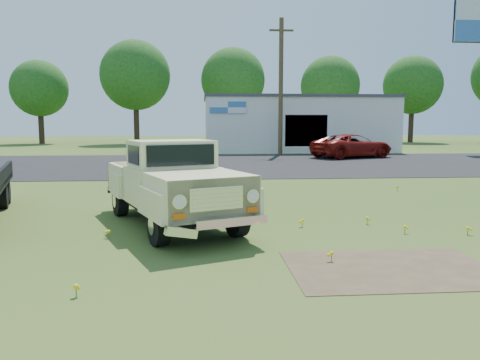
# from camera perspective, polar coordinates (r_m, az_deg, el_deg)

# --- Properties ---
(ground) EXTENTS (140.00, 140.00, 0.00)m
(ground) POSITION_cam_1_polar(r_m,az_deg,el_deg) (9.75, 2.87, -5.62)
(ground) COLOR #324F19
(ground) RESTS_ON ground
(asphalt_lot) EXTENTS (90.00, 14.00, 0.02)m
(asphalt_lot) POSITION_cam_1_polar(r_m,az_deg,el_deg) (24.56, -1.64, 1.99)
(asphalt_lot) COLOR black
(asphalt_lot) RESTS_ON ground
(dirt_patch_a) EXTENTS (3.00, 2.00, 0.01)m
(dirt_patch_a) POSITION_cam_1_polar(r_m,az_deg,el_deg) (7.30, 17.98, -10.27)
(dirt_patch_a) COLOR brown
(dirt_patch_a) RESTS_ON ground
(dirt_patch_b) EXTENTS (2.20, 1.60, 0.01)m
(dirt_patch_b) POSITION_cam_1_polar(r_m,az_deg,el_deg) (13.13, -7.82, -2.41)
(dirt_patch_b) COLOR brown
(dirt_patch_b) RESTS_ON ground
(commercial_building) EXTENTS (14.20, 8.20, 4.15)m
(commercial_building) POSITION_cam_1_polar(r_m,az_deg,el_deg) (37.14, 6.74, 6.86)
(commercial_building) COLOR silver
(commercial_building) RESTS_ON ground
(utility_pole_mid) EXTENTS (1.60, 0.30, 9.00)m
(utility_pole_mid) POSITION_cam_1_polar(r_m,az_deg,el_deg) (31.96, 5.00, 11.37)
(utility_pole_mid) COLOR #41311E
(utility_pole_mid) RESTS_ON ground
(treeline_b) EXTENTS (5.76, 5.76, 8.57)m
(treeline_b) POSITION_cam_1_polar(r_m,az_deg,el_deg) (53.26, -23.26, 10.20)
(treeline_b) COLOR #342317
(treeline_b) RESTS_ON ground
(treeline_c) EXTENTS (7.04, 7.04, 10.47)m
(treeline_c) POSITION_cam_1_polar(r_m,az_deg,el_deg) (49.63, -12.65, 12.34)
(treeline_c) COLOR #342317
(treeline_c) RESTS_ON ground
(treeline_d) EXTENTS (6.72, 6.72, 10.00)m
(treeline_d) POSITION_cam_1_polar(r_m,az_deg,el_deg) (50.24, -0.85, 12.08)
(treeline_d) COLOR #342317
(treeline_d) RESTS_ON ground
(treeline_e) EXTENTS (6.08, 6.08, 9.04)m
(treeline_e) POSITION_cam_1_polar(r_m,az_deg,el_deg) (50.36, 10.92, 11.22)
(treeline_e) COLOR #342317
(treeline_e) RESTS_ON ground
(treeline_f) EXTENTS (6.40, 6.40, 9.52)m
(treeline_f) POSITION_cam_1_polar(r_m,az_deg,el_deg) (56.14, 20.30, 10.79)
(treeline_f) COLOR #342317
(treeline_f) RESTS_ON ground
(vintage_pickup_truck) EXTENTS (3.62, 5.26, 1.78)m
(vintage_pickup_truck) POSITION_cam_1_polar(r_m,az_deg,el_deg) (9.79, -8.29, -0.34)
(vintage_pickup_truck) COLOR beige
(vintage_pickup_truck) RESTS_ON ground
(red_pickup) EXTENTS (5.68, 4.18, 1.43)m
(red_pickup) POSITION_cam_1_polar(r_m,az_deg,el_deg) (29.53, 13.51, 4.03)
(red_pickup) COLOR maroon
(red_pickup) RESTS_ON ground
(dark_sedan) EXTENTS (4.13, 2.32, 1.33)m
(dark_sedan) POSITION_cam_1_polar(r_m,az_deg,el_deg) (30.74, 13.28, 4.04)
(dark_sedan) COLOR black
(dark_sedan) RESTS_ON ground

